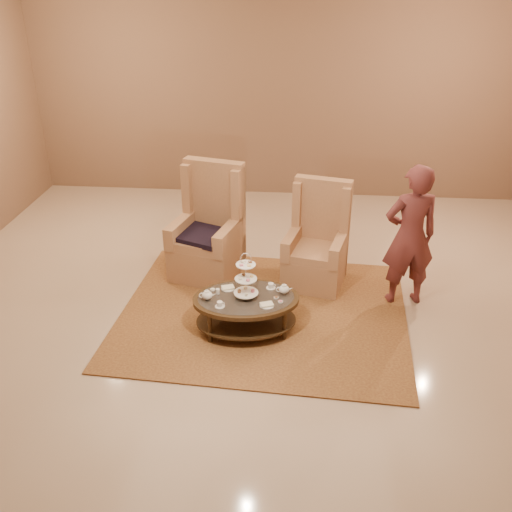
# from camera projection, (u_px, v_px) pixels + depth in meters

# --- Properties ---
(ground) EXTENTS (8.00, 8.00, 0.00)m
(ground) POSITION_uv_depth(u_px,v_px,m) (254.00, 321.00, 6.38)
(ground) COLOR tan
(ground) RESTS_ON ground
(ceiling) EXTENTS (8.00, 8.00, 0.02)m
(ceiling) POSITION_uv_depth(u_px,v_px,m) (254.00, 321.00, 6.38)
(ceiling) COLOR silver
(ceiling) RESTS_ON ground
(wall_back) EXTENTS (8.00, 0.04, 3.50)m
(wall_back) POSITION_uv_depth(u_px,v_px,m) (277.00, 90.00, 9.11)
(wall_back) COLOR brown
(wall_back) RESTS_ON ground
(rug) EXTENTS (3.37, 2.87, 0.02)m
(rug) POSITION_uv_depth(u_px,v_px,m) (263.00, 313.00, 6.52)
(rug) COLOR olive
(rug) RESTS_ON ground
(tea_table) EXTENTS (1.24, 0.95, 0.95)m
(tea_table) POSITION_uv_depth(u_px,v_px,m) (246.00, 303.00, 6.07)
(tea_table) COLOR black
(tea_table) RESTS_ON ground
(armchair_left) EXTENTS (0.94, 0.96, 1.43)m
(armchair_left) POSITION_uv_depth(u_px,v_px,m) (209.00, 238.00, 7.19)
(armchair_left) COLOR #AA7650
(armchair_left) RESTS_ON ground
(armchair_right) EXTENTS (0.84, 0.86, 1.29)m
(armchair_right) POSITION_uv_depth(u_px,v_px,m) (317.00, 250.00, 7.00)
(armchair_right) COLOR #AA7650
(armchair_right) RESTS_ON ground
(person) EXTENTS (0.68, 0.52, 1.68)m
(person) POSITION_uv_depth(u_px,v_px,m) (410.00, 236.00, 6.38)
(person) COLOR maroon
(person) RESTS_ON ground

